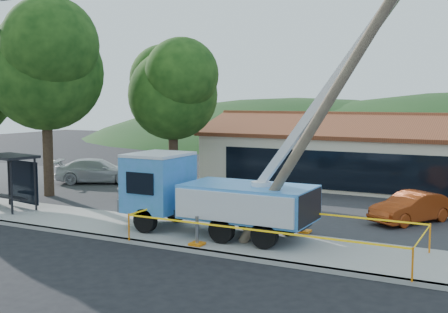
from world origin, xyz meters
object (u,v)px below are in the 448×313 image
Objects in this scene: car_white at (98,184)px; bus_shelter at (13,169)px; utility_truck at (212,191)px; leaning_pole at (334,93)px; car_silver at (152,195)px; car_red at (411,225)px.

bus_shelter is at bearing 164.34° from car_white.
bus_shelter is (-11.00, -0.08, 0.23)m from utility_truck.
utility_truck reaches higher than car_white.
leaning_pole is at bearing -7.37° from utility_truck.
utility_truck is at bearing -37.48° from car_silver.
leaning_pole is 3.42× the size of bus_shelter.
car_red is (14.50, -1.04, 0.00)m from car_silver.
bus_shelter reaches higher than car_silver.
leaning_pole reaches higher than bus_shelter.
car_white is (-5.36, 1.61, 0.00)m from car_silver.
utility_truck is at bearing 172.63° from leaning_pole.
utility_truck reaches higher than car_red.
leaning_pole is at bearing 8.31° from bus_shelter.
utility_truck is at bearing 10.77° from bus_shelter.
car_red is (17.63, 6.10, -2.09)m from bus_shelter.
leaning_pole reaches higher than car_white.
bus_shelter is 18.77m from car_red.
leaning_pole is 1.92× the size of car_white.
car_white is (-13.24, 8.68, -1.86)m from utility_truck.
car_silver is at bearing 149.14° from leaning_pole.
car_red is 20.04m from car_white.
bus_shelter is (-16.04, 0.57, -3.59)m from leaning_pole.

